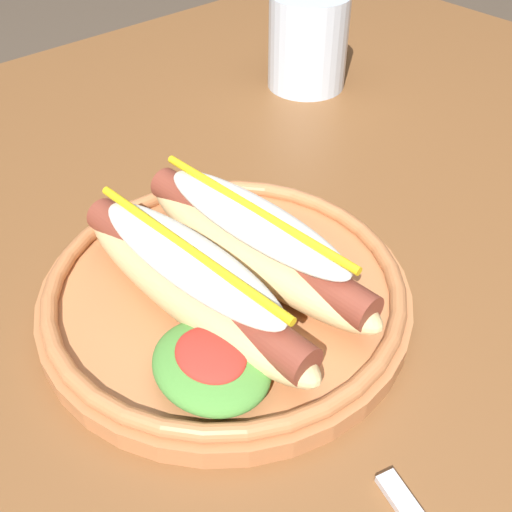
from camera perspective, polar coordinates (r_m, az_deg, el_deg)
name	(u,v)px	position (r m, az deg, el deg)	size (l,w,h in m)	color
dining_table	(408,316)	(0.61, 13.85, -5.40)	(1.15, 1.00, 0.74)	brown
hot_dog_plate	(224,282)	(0.44, -2.94, -2.38)	(0.27, 0.27, 0.08)	#B77042
water_cup	(308,41)	(0.75, 4.81, 19.09)	(0.09, 0.09, 0.11)	silver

